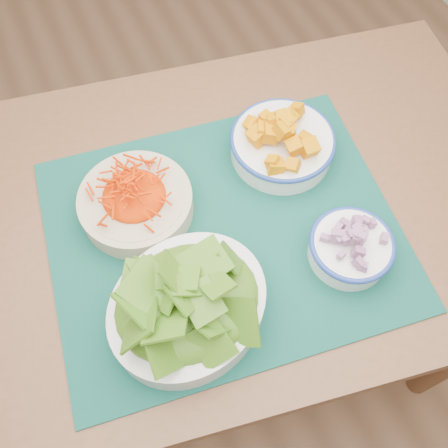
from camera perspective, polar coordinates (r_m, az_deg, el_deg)
name	(u,v)px	position (r m, az deg, el deg)	size (l,w,h in m)	color
ground	(185,392)	(1.54, -4.53, -18.64)	(4.00, 4.00, 0.00)	#996A4A
table	(238,232)	(0.99, 1.56, -0.98)	(1.18, 0.89, 0.75)	brown
placemat	(224,233)	(0.86, 0.00, -1.03)	(0.59, 0.49, 0.00)	#073029
carrot_bowl	(135,200)	(0.87, -10.12, 2.74)	(0.24, 0.24, 0.07)	beige
squash_bowl	(283,138)	(0.92, 6.77, 9.70)	(0.19, 0.19, 0.10)	white
lettuce_bowl	(187,301)	(0.75, -4.25, -8.80)	(0.31, 0.29, 0.12)	white
onion_bowl	(351,246)	(0.84, 14.35, -2.44)	(0.15, 0.15, 0.07)	white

